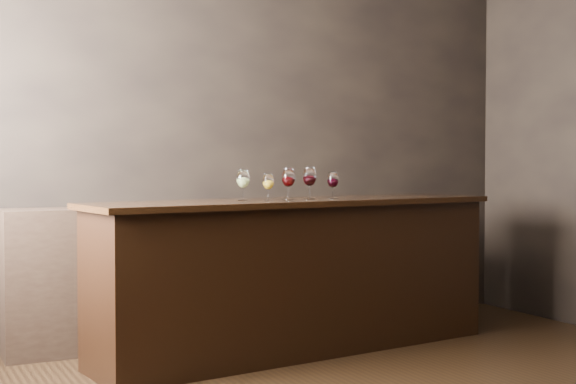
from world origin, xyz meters
name	(u,v)px	position (x,y,z in m)	size (l,w,h in m)	color
room_shell	(344,53)	(-0.23, 0.11, 1.81)	(5.02, 4.52, 2.81)	black
bar_counter	(298,278)	(0.16, 1.38, 0.49)	(2.81, 0.61, 0.98)	black
bar_top	(298,202)	(0.16, 1.38, 1.00)	(2.90, 0.67, 0.04)	black
back_bar_shelf	(197,272)	(-0.31, 2.03, 0.48)	(2.67, 0.40, 0.96)	black
glass_white	(243,180)	(-0.23, 1.39, 1.16)	(0.09, 0.09, 0.20)	white
glass_amber	(268,182)	(-0.07, 1.36, 1.14)	(0.07, 0.07, 0.18)	white
glass_red_a	(288,178)	(0.08, 1.35, 1.16)	(0.09, 0.09, 0.21)	white
glass_red_b	(310,177)	(0.25, 1.38, 1.17)	(0.09, 0.09, 0.22)	white
glass_red_c	(333,180)	(0.42, 1.36, 1.15)	(0.08, 0.08, 0.19)	white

